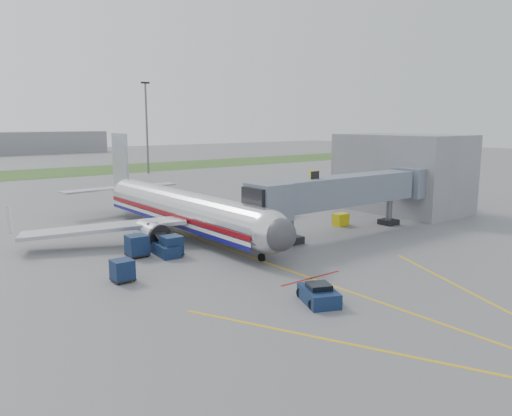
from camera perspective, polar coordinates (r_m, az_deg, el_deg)
ground at (r=40.93m, az=2.40°, el=-6.68°), size 400.00×400.00×0.00m
grass_strip at (r=123.11m, az=-25.84°, el=3.42°), size 300.00×25.00×0.01m
apron_markings at (r=35.88m, az=10.16°, el=-9.22°), size 21.52×50.00×0.01m
airliner at (r=52.58m, az=-8.38°, el=-0.11°), size 32.10×35.67×10.25m
jet_bridge at (r=52.29m, az=9.67°, el=1.82°), size 25.30×4.00×6.90m
terminal at (r=68.61m, az=16.32°, el=3.89°), size 10.00×16.00×10.00m
light_mast_right at (r=116.39m, az=-12.38°, el=9.18°), size 2.00×0.44×20.40m
pushback_tug at (r=33.06m, az=7.19°, el=-9.81°), size 3.03×3.66×1.31m
baggage_cart_a at (r=44.78m, az=-13.45°, el=-4.22°), size 1.83×1.83×1.89m
baggage_cart_b at (r=44.34m, az=-9.64°, el=-4.29°), size 1.69×1.69×1.80m
baggage_cart_c at (r=38.22m, az=-15.02°, el=-6.91°), size 1.53×1.53×1.64m
belt_loader at (r=45.12m, az=-10.48°, el=-4.49°), size 1.97×5.00×2.39m
ground_power_cart at (r=57.38m, az=9.65°, el=-1.31°), size 1.76×1.20×1.38m
ramp_worker at (r=38.03m, az=-13.89°, el=-6.99°), size 0.65×0.70×1.61m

